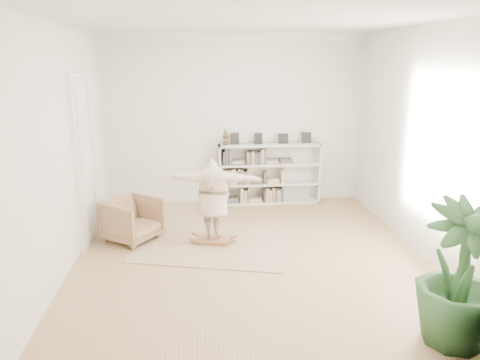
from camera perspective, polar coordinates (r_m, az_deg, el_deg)
The scene contains 9 objects.
floor at distance 7.63m, azimuth 1.19°, elevation -9.19°, with size 6.00×6.00×0.00m, color olive.
room_shell at distance 9.91m, azimuth -0.73°, elevation 17.13°, with size 6.00×6.00×6.00m.
doors at distance 8.61m, azimuth -17.99°, elevation 2.66°, with size 0.09×1.78×2.92m.
bookshelf at distance 10.17m, azimuth 3.56°, elevation 0.71°, with size 2.20×0.35×1.64m.
armchair at distance 8.32m, azimuth -13.04°, elevation -4.74°, with size 0.80×0.82×0.75m, color tan.
rug at distance 8.10m, azimuth -3.25°, elevation -7.67°, with size 2.50×2.00×0.02m, color tan.
rocker_board at distance 8.08m, azimuth -3.25°, elevation -7.26°, with size 0.62×0.46×0.12m.
person at distance 7.83m, azimuth -3.34°, elevation -2.08°, with size 1.71×0.47×1.39m, color #C7AC95.
houseplant at distance 5.67m, azimuth 25.21°, elevation -10.43°, with size 0.91×0.91×1.63m, color #284D26.
Camera 1 is at (-0.82, -6.93, 3.09)m, focal length 35.00 mm.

